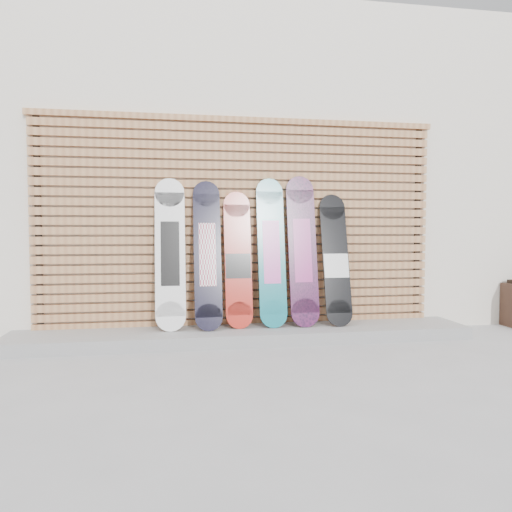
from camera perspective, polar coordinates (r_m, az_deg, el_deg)
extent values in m
plane|color=#9B9B9D|center=(4.49, 1.98, -11.42)|extent=(80.00, 80.00, 0.00)
cube|color=silver|center=(7.90, 0.29, 8.00)|extent=(12.00, 5.00, 3.60)
cube|color=gray|center=(5.10, -1.29, -8.96)|extent=(4.60, 0.70, 0.12)
cube|color=#B17649|center=(5.37, -1.76, -7.51)|extent=(4.20, 0.05, 0.08)
cube|color=#B17649|center=(5.35, -1.76, -6.49)|extent=(4.20, 0.05, 0.08)
cube|color=#B17649|center=(5.33, -1.77, -5.46)|extent=(4.20, 0.05, 0.07)
cube|color=#B17649|center=(5.32, -1.77, -4.42)|extent=(4.20, 0.05, 0.07)
cube|color=#B17649|center=(5.31, -1.77, -3.39)|extent=(4.20, 0.05, 0.07)
cube|color=#B17649|center=(5.30, -1.77, -2.34)|extent=(4.20, 0.05, 0.07)
cube|color=#B17649|center=(5.29, -1.77, -1.30)|extent=(4.20, 0.05, 0.07)
cube|color=#B17649|center=(5.28, -1.77, -0.25)|extent=(4.20, 0.05, 0.07)
cube|color=#B17649|center=(5.28, -1.78, 0.80)|extent=(4.20, 0.05, 0.07)
cube|color=#B17649|center=(5.27, -1.78, 1.86)|extent=(4.20, 0.05, 0.08)
cube|color=#B17649|center=(5.27, -1.78, 2.91)|extent=(4.20, 0.05, 0.08)
cube|color=#B17649|center=(5.27, -1.78, 3.96)|extent=(4.20, 0.05, 0.08)
cube|color=#B17649|center=(5.28, -1.78, 5.02)|extent=(4.20, 0.05, 0.08)
cube|color=#B17649|center=(5.28, -1.78, 6.07)|extent=(4.20, 0.05, 0.08)
cube|color=#B17649|center=(5.29, -1.79, 7.12)|extent=(4.20, 0.05, 0.08)
cube|color=#B17649|center=(5.29, -1.79, 8.16)|extent=(4.20, 0.05, 0.08)
cube|color=#B17649|center=(5.30, -1.79, 9.21)|extent=(4.20, 0.05, 0.08)
cube|color=#B17649|center=(5.32, -1.79, 10.25)|extent=(4.20, 0.05, 0.08)
cube|color=#B17649|center=(5.33, -1.79, 11.28)|extent=(4.20, 0.05, 0.08)
cube|color=#B17649|center=(5.34, -1.80, 12.31)|extent=(4.20, 0.05, 0.08)
cube|color=#B17649|center=(5.36, -1.80, 13.34)|extent=(4.20, 0.05, 0.08)
cube|color=#B17649|center=(5.38, -1.80, 14.35)|extent=(4.20, 0.05, 0.08)
cube|color=black|center=(5.40, -23.59, 2.76)|extent=(0.06, 0.04, 2.23)
cube|color=black|center=(5.93, 17.91, 2.87)|extent=(0.06, 0.04, 2.23)
cube|color=#B17649|center=(5.40, -1.80, 15.29)|extent=(4.26, 0.07, 0.06)
cube|color=white|center=(5.05, -9.79, 0.27)|extent=(0.30, 0.25, 1.23)
cylinder|color=white|center=(5.00, -9.72, -6.83)|extent=(0.30, 0.08, 0.30)
cylinder|color=white|center=(5.17, -9.86, 7.14)|extent=(0.30, 0.08, 0.30)
cube|color=black|center=(5.05, -9.79, 0.27)|extent=(0.18, 0.14, 0.64)
cube|color=black|center=(5.04, -5.57, 0.17)|extent=(0.27, 0.29, 1.23)
cylinder|color=black|center=(4.97, -5.41, -7.00)|extent=(0.27, 0.08, 0.27)
cylinder|color=black|center=(5.18, -5.72, 7.05)|extent=(0.27, 0.08, 0.27)
cube|color=white|center=(5.04, -5.57, 0.17)|extent=(0.17, 0.16, 0.63)
cube|color=red|center=(5.11, -2.08, -0.37)|extent=(0.27, 0.23, 1.13)
cylinder|color=red|center=(5.07, -1.90, -6.78)|extent=(0.27, 0.07, 0.27)
cylinder|color=red|center=(5.21, -2.25, 5.87)|extent=(0.27, 0.07, 0.27)
cube|color=black|center=(5.10, -2.05, -1.16)|extent=(0.26, 0.07, 0.26)
cube|color=#0D7280|center=(5.15, 1.77, 0.46)|extent=(0.28, 0.25, 1.26)
cylinder|color=#0D7280|center=(5.11, 2.03, -6.66)|extent=(0.28, 0.07, 0.28)
cylinder|color=#0D7280|center=(5.28, 1.53, 7.35)|extent=(0.28, 0.07, 0.28)
cube|color=#E450BF|center=(5.15, 1.77, 0.46)|extent=(0.18, 0.15, 0.65)
cube|color=black|center=(5.22, 5.33, 0.64)|extent=(0.30, 0.27, 1.28)
cylinder|color=black|center=(5.17, 5.66, -6.47)|extent=(0.30, 0.08, 0.30)
cylinder|color=black|center=(5.35, 5.01, 7.52)|extent=(0.30, 0.08, 0.30)
cube|color=#A12078|center=(5.22, 5.33, 0.64)|extent=(0.19, 0.15, 0.66)
cube|color=black|center=(5.32, 9.08, -0.36)|extent=(0.28, 0.29, 1.11)
cylinder|color=black|center=(5.26, 9.51, -6.45)|extent=(0.28, 0.09, 0.28)
cylinder|color=black|center=(5.44, 8.67, 5.52)|extent=(0.28, 0.09, 0.28)
cube|color=white|center=(5.31, 9.14, -1.11)|extent=(0.27, 0.09, 0.25)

